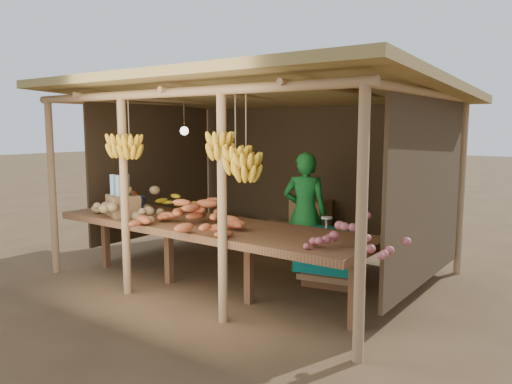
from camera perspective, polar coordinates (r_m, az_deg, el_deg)
The scene contains 13 objects.
ground at distance 6.51m, azimuth -0.00°, elevation -9.21°, with size 60.00×60.00×0.00m, color brown.
stall_structure at distance 6.18m, azimuth -0.26°, elevation 7.84°, with size 4.70×3.50×2.43m.
counter at distance 5.61m, azimuth -5.73°, elevation -4.17°, with size 3.90×1.05×0.80m.
potato_heap at distance 6.13m, azimuth -14.03°, elevation -1.03°, with size 1.07×0.64×0.37m, color olive, non-canonical shape.
sweet_potato_heap at distance 5.33m, azimuth -7.20°, elevation -2.15°, with size 1.14×0.68×0.36m, color #B3552E, non-canonical shape.
onion_heap at distance 4.40m, azimuth 11.62°, elevation -4.31°, with size 0.81×0.49×0.36m, color #B4575E, non-canonical shape.
banana_pile at distance 6.49m, azimuth -8.95°, elevation -0.54°, with size 0.54×0.33×0.34m, color yellow, non-canonical shape.
tomato_basin at distance 6.68m, azimuth -14.48°, elevation -1.11°, with size 0.46×0.46×0.24m.
bottle_box at distance 6.21m, azimuth -14.96°, elevation -0.89°, with size 0.49×0.44×0.50m.
vendor at distance 6.40m, azimuth 5.63°, elevation -2.38°, with size 0.57×0.37×1.55m, color #1B792C.
tarp_crate at distance 6.06m, azimuth 8.81°, elevation -7.21°, with size 0.80×0.72×0.83m.
carton_stack at distance 7.43m, azimuth 4.99°, elevation -4.32°, with size 1.05×0.40×0.80m.
burlap_sacks at distance 8.11m, azimuth -2.53°, elevation -4.11°, with size 0.78×0.41×0.55m.
Camera 1 is at (3.67, -5.04, 1.86)m, focal length 35.00 mm.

